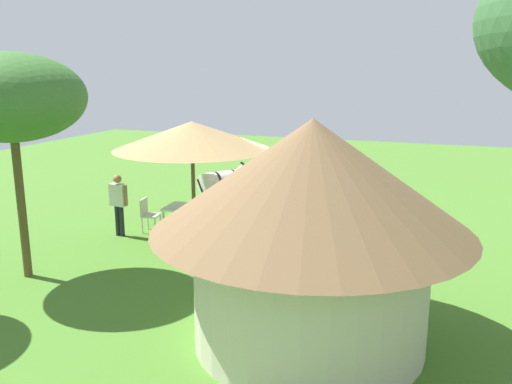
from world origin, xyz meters
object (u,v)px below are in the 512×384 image
(patio_chair_near_hut, at_px, (243,217))
(acacia_tree_far_lawn, at_px, (10,98))
(guest_beside_umbrella, at_px, (118,199))
(zebra_nearest_camera, at_px, (226,181))
(patio_chair_west_end, at_px, (148,213))
(striped_lounge_chair, at_px, (395,227))
(patio_dining_table, at_px, (194,210))
(thatched_hut, at_px, (311,218))
(shade_umbrella, at_px, (192,136))
(zebra_by_umbrella, at_px, (322,209))
(standing_watcher, at_px, (347,180))

(patio_chair_near_hut, relative_size, acacia_tree_far_lawn, 0.20)
(guest_beside_umbrella, distance_m, zebra_nearest_camera, 3.45)
(patio_chair_west_end, height_order, striped_lounge_chair, patio_chair_west_end)
(patio_dining_table, relative_size, acacia_tree_far_lawn, 0.34)
(thatched_hut, distance_m, patio_chair_west_end, 7.11)
(patio_dining_table, height_order, striped_lounge_chair, patio_dining_table)
(patio_dining_table, relative_size, striped_lounge_chair, 1.61)
(shade_umbrella, relative_size, acacia_tree_far_lawn, 0.87)
(zebra_by_umbrella, distance_m, acacia_tree_far_lawn, 7.15)
(guest_beside_umbrella, bearing_deg, patio_chair_near_hut, -155.86)
(shade_umbrella, distance_m, patio_chair_near_hut, 2.45)
(zebra_nearest_camera, xyz_separation_m, acacia_tree_far_lawn, (1.97, 6.01, 2.73))
(thatched_hut, xyz_separation_m, patio_chair_west_end, (5.50, -4.24, -1.53))
(zebra_nearest_camera, bearing_deg, guest_beside_umbrella, -85.35)
(patio_chair_west_end, xyz_separation_m, standing_watcher, (-4.61, -3.65, 0.50))
(thatched_hut, height_order, striped_lounge_chair, thatched_hut)
(patio_dining_table, distance_m, acacia_tree_far_lawn, 5.26)
(patio_dining_table, xyz_separation_m, patio_chair_near_hut, (-1.26, -0.26, -0.14))
(patio_chair_west_end, distance_m, acacia_tree_far_lawn, 4.87)
(thatched_hut, height_order, guest_beside_umbrella, thatched_hut)
(thatched_hut, distance_m, zebra_by_umbrella, 4.62)
(acacia_tree_far_lawn, bearing_deg, striped_lounge_chair, -142.16)
(patio_dining_table, height_order, standing_watcher, standing_watcher)
(patio_chair_near_hut, bearing_deg, shade_umbrella, 90.00)
(striped_lounge_chair, bearing_deg, patio_chair_near_hut, 170.07)
(acacia_tree_far_lawn, bearing_deg, shade_umbrella, -118.00)
(thatched_hut, bearing_deg, acacia_tree_far_lawn, -5.85)
(thatched_hut, xyz_separation_m, zebra_nearest_camera, (4.27, -6.65, -1.08))
(patio_chair_west_end, height_order, standing_watcher, standing_watcher)
(shade_umbrella, bearing_deg, thatched_hut, 133.69)
(shade_umbrella, xyz_separation_m, standing_watcher, (-3.34, -3.46, -1.59))
(thatched_hut, xyz_separation_m, guest_beside_umbrella, (6.00, -3.67, -1.08))
(thatched_hut, xyz_separation_m, striped_lounge_chair, (-0.73, -6.06, -1.80))
(guest_beside_umbrella, relative_size, striped_lounge_chair, 1.66)
(patio_chair_west_end, distance_m, guest_beside_umbrella, 0.88)
(thatched_hut, relative_size, standing_watcher, 2.91)
(shade_umbrella, distance_m, zebra_by_umbrella, 3.77)
(thatched_hut, bearing_deg, shade_umbrella, -46.31)
(guest_beside_umbrella, bearing_deg, shade_umbrella, -151.26)
(guest_beside_umbrella, bearing_deg, zebra_by_umbrella, -166.24)
(patio_dining_table, distance_m, patio_chair_west_end, 1.29)
(patio_dining_table, xyz_separation_m, guest_beside_umbrella, (1.77, 0.76, 0.31))
(patio_chair_west_end, height_order, acacia_tree_far_lawn, acacia_tree_far_lawn)
(standing_watcher, xyz_separation_m, acacia_tree_far_lawn, (5.35, 7.25, 2.69))
(zebra_by_umbrella, bearing_deg, striped_lounge_chair, 69.24)
(patio_dining_table, distance_m, guest_beside_umbrella, 1.95)
(patio_chair_near_hut, distance_m, zebra_by_umbrella, 2.22)
(standing_watcher, height_order, zebra_by_umbrella, standing_watcher)
(standing_watcher, bearing_deg, acacia_tree_far_lawn, 97.51)
(patio_dining_table, height_order, acacia_tree_far_lawn, acacia_tree_far_lawn)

